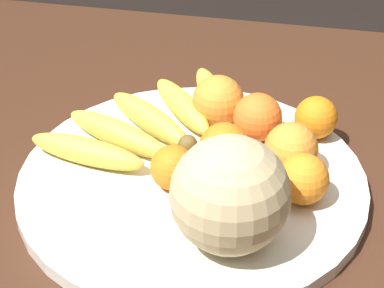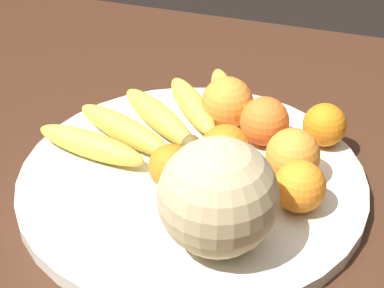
% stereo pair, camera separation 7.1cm
% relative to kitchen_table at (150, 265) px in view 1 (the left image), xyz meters
% --- Properties ---
extents(kitchen_table, '(1.23, 1.16, 0.72)m').
position_rel_kitchen_table_xyz_m(kitchen_table, '(0.00, 0.00, 0.00)').
color(kitchen_table, '#3D2316').
rests_on(kitchen_table, ground_plane).
extents(fruit_bowl, '(0.46, 0.46, 0.02)m').
position_rel_kitchen_table_xyz_m(fruit_bowl, '(0.07, -0.04, 0.10)').
color(fruit_bowl, silver).
rests_on(fruit_bowl, kitchen_table).
extents(melon, '(0.14, 0.14, 0.14)m').
position_rel_kitchen_table_xyz_m(melon, '(-0.04, -0.11, 0.18)').
color(melon, tan).
rests_on(melon, fruit_bowl).
extents(banana_bunch, '(0.29, 0.28, 0.04)m').
position_rel_kitchen_table_xyz_m(banana_bunch, '(0.16, 0.04, 0.13)').
color(banana_bunch, brown).
rests_on(banana_bunch, fruit_bowl).
extents(orange_front_left, '(0.07, 0.07, 0.07)m').
position_rel_kitchen_table_xyz_m(orange_front_left, '(0.09, -0.08, 0.14)').
color(orange_front_left, orange).
rests_on(orange_front_left, fruit_bowl).
extents(orange_front_right, '(0.07, 0.07, 0.07)m').
position_rel_kitchen_table_xyz_m(orange_front_right, '(0.10, -0.17, 0.14)').
color(orange_front_right, orange).
rests_on(orange_front_right, fruit_bowl).
extents(orange_mid_center, '(0.07, 0.07, 0.07)m').
position_rel_kitchen_table_xyz_m(orange_mid_center, '(0.17, -0.12, 0.14)').
color(orange_mid_center, orange).
rests_on(orange_mid_center, fruit_bowl).
extents(orange_back_left, '(0.06, 0.06, 0.06)m').
position_rel_kitchen_table_xyz_m(orange_back_left, '(0.05, -0.19, 0.14)').
color(orange_back_left, orange).
rests_on(orange_back_left, fruit_bowl).
extents(orange_back_right, '(0.06, 0.06, 0.06)m').
position_rel_kitchen_table_xyz_m(orange_back_right, '(0.20, -0.20, 0.14)').
color(orange_back_right, orange).
rests_on(orange_back_right, fruit_bowl).
extents(orange_top_small, '(0.08, 0.08, 0.08)m').
position_rel_kitchen_table_xyz_m(orange_top_small, '(0.20, -0.06, 0.15)').
color(orange_top_small, orange).
rests_on(orange_top_small, fruit_bowl).
extents(orange_side_extra, '(0.06, 0.06, 0.06)m').
position_rel_kitchen_table_xyz_m(orange_side_extra, '(0.04, -0.03, 0.14)').
color(orange_side_extra, orange).
rests_on(orange_side_extra, fruit_bowl).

